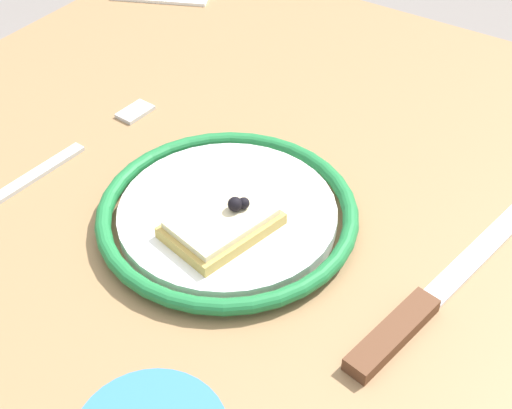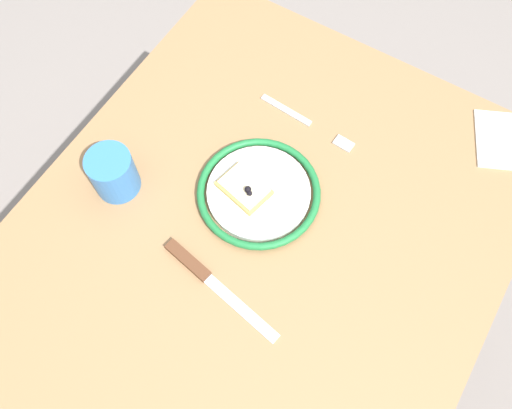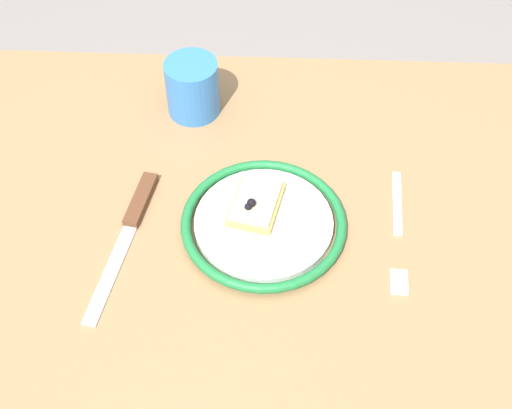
{
  "view_description": "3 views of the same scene",
  "coord_description": "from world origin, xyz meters",
  "px_view_note": "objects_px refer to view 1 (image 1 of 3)",
  "views": [
    {
      "loc": [
        0.2,
        -0.39,
        1.16
      ],
      "look_at": [
        -0.04,
        -0.03,
        0.78
      ],
      "focal_mm": 49.6,
      "sensor_mm": 36.0,
      "label": 1
    },
    {
      "loc": [
        0.31,
        0.17,
        1.62
      ],
      "look_at": [
        -0.03,
        -0.03,
        0.78
      ],
      "focal_mm": 38.11,
      "sensor_mm": 36.0,
      "label": 2
    },
    {
      "loc": [
        -0.07,
        0.52,
        1.49
      ],
      "look_at": [
        -0.05,
        -0.06,
        0.79
      ],
      "focal_mm": 48.71,
      "sensor_mm": 36.0,
      "label": 3
    }
  ],
  "objects_px": {
    "pizza_slice_near": "(222,223)",
    "fork": "(75,150)",
    "plate": "(227,214)",
    "knife": "(419,309)",
    "dining_table": "(305,312)"
  },
  "relations": [
    {
      "from": "pizza_slice_near",
      "to": "fork",
      "type": "relative_size",
      "value": 0.48
    },
    {
      "from": "pizza_slice_near",
      "to": "knife",
      "type": "height_order",
      "value": "pizza_slice_near"
    },
    {
      "from": "knife",
      "to": "fork",
      "type": "height_order",
      "value": "knife"
    },
    {
      "from": "pizza_slice_near",
      "to": "dining_table",
      "type": "bearing_deg",
      "value": 54.83
    },
    {
      "from": "plate",
      "to": "knife",
      "type": "bearing_deg",
      "value": -1.14
    },
    {
      "from": "knife",
      "to": "dining_table",
      "type": "bearing_deg",
      "value": 158.9
    },
    {
      "from": "fork",
      "to": "dining_table",
      "type": "bearing_deg",
      "value": 10.18
    },
    {
      "from": "plate",
      "to": "knife",
      "type": "height_order",
      "value": "plate"
    },
    {
      "from": "dining_table",
      "to": "knife",
      "type": "relative_size",
      "value": 3.84
    },
    {
      "from": "dining_table",
      "to": "plate",
      "type": "height_order",
      "value": "plate"
    },
    {
      "from": "dining_table",
      "to": "fork",
      "type": "height_order",
      "value": "fork"
    },
    {
      "from": "knife",
      "to": "fork",
      "type": "xyz_separation_m",
      "value": [
        -0.35,
        0.0,
        -0.0
      ]
    },
    {
      "from": "plate",
      "to": "dining_table",
      "type": "bearing_deg",
      "value": 36.27
    },
    {
      "from": "dining_table",
      "to": "pizza_slice_near",
      "type": "xyz_separation_m",
      "value": [
        -0.05,
        -0.06,
        0.14
      ]
    },
    {
      "from": "pizza_slice_near",
      "to": "knife",
      "type": "xyz_separation_m",
      "value": [
        0.16,
        0.02,
        -0.02
      ]
    }
  ]
}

